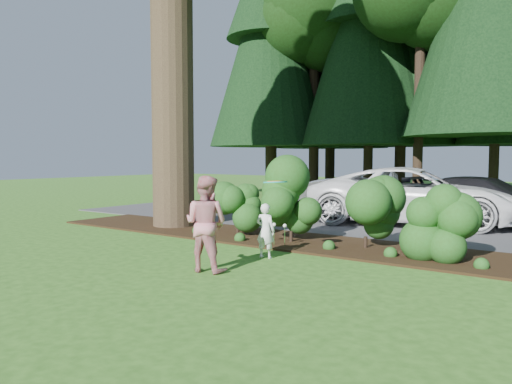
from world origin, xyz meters
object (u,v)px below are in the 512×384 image
(car_white_suv, at_px, (414,196))
(car_dark_suv, at_px, (486,200))
(adult, at_px, (206,224))
(car_silver_wagon, at_px, (351,199))
(child, at_px, (265,231))
(frisbee, at_px, (275,182))

(car_white_suv, height_order, car_dark_suv, car_white_suv)
(car_dark_suv, xyz_separation_m, adult, (-2.75, -10.22, 0.13))
(car_white_suv, bearing_deg, car_dark_suv, -55.07)
(car_silver_wagon, bearing_deg, car_white_suv, -89.34)
(car_dark_suv, height_order, adult, adult)
(car_silver_wagon, bearing_deg, adult, -171.18)
(car_silver_wagon, relative_size, child, 3.60)
(car_white_suv, xyz_separation_m, adult, (-1.05, -8.43, -0.03))
(car_white_suv, xyz_separation_m, child, (-0.85, -6.81, -0.34))
(frisbee, bearing_deg, car_silver_wagon, 103.03)
(car_dark_suv, bearing_deg, car_silver_wagon, 121.27)
(car_silver_wagon, xyz_separation_m, car_dark_suv, (3.83, 1.75, 0.04))
(car_white_suv, xyz_separation_m, car_dark_suv, (1.70, 1.79, -0.16))
(child, bearing_deg, adult, 77.32)
(child, bearing_deg, car_dark_suv, -112.16)
(car_white_suv, xyz_separation_m, frisbee, (-0.51, -6.94, 0.69))
(frisbee, bearing_deg, adult, -109.87)
(car_white_suv, bearing_deg, car_silver_wagon, 77.60)
(car_white_suv, distance_m, child, 6.87)
(car_dark_suv, bearing_deg, frisbee, 172.43)
(adult, xyz_separation_m, frisbee, (0.54, 1.49, 0.72))
(car_white_suv, relative_size, adult, 3.58)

